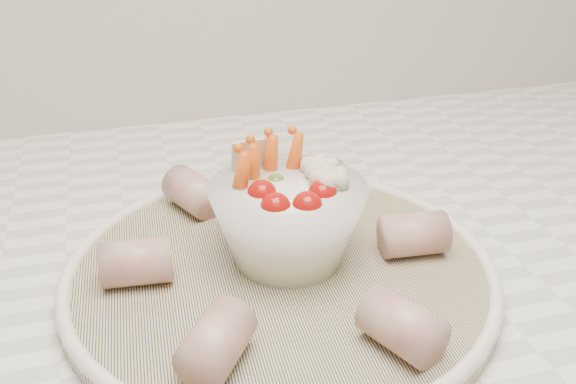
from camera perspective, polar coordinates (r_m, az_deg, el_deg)
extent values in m
cube|color=white|center=(0.64, -13.86, -5.82)|extent=(2.04, 0.62, 0.04)
cylinder|color=navy|center=(0.55, -0.70, -7.28)|extent=(0.38, 0.38, 0.01)
torus|color=white|center=(0.55, -0.71, -6.64)|extent=(0.37, 0.37, 0.01)
sphere|color=#9E0E0A|center=(0.50, -1.12, -1.41)|extent=(0.02, 0.02, 0.02)
sphere|color=#9E0E0A|center=(0.50, 1.72, -1.30)|extent=(0.02, 0.02, 0.02)
sphere|color=#9E0E0A|center=(0.52, 3.08, -0.21)|extent=(0.02, 0.02, 0.02)
sphere|color=#9E0E0A|center=(0.52, -2.32, -0.23)|extent=(0.02, 0.02, 0.02)
sphere|color=#4A6C24|center=(0.54, -1.08, 0.68)|extent=(0.02, 0.02, 0.02)
cone|color=#E15915|center=(0.54, -3.14, 1.82)|extent=(0.02, 0.03, 0.06)
cone|color=#E15915|center=(0.55, -1.56, 2.57)|extent=(0.02, 0.03, 0.06)
cone|color=#E15915|center=(0.56, 0.56, 2.74)|extent=(0.03, 0.03, 0.06)
cone|color=#E15915|center=(0.53, -4.21, 0.97)|extent=(0.03, 0.03, 0.06)
sphere|color=beige|center=(0.55, 2.84, 1.56)|extent=(0.03, 0.03, 0.03)
sphere|color=beige|center=(0.53, 3.75, 0.50)|extent=(0.03, 0.03, 0.03)
cube|color=beige|center=(0.56, -3.13, 2.83)|extent=(0.04, 0.01, 0.04)
cylinder|color=#A14D49|center=(0.57, 11.10, -3.71)|extent=(0.06, 0.04, 0.04)
cylinder|color=#A14D49|center=(0.64, 3.12, 0.72)|extent=(0.06, 0.07, 0.04)
cylinder|color=#A14D49|center=(0.63, -8.46, 0.01)|extent=(0.06, 0.07, 0.04)
cylinder|color=#A14D49|center=(0.54, -13.32, -6.09)|extent=(0.06, 0.04, 0.04)
cylinder|color=#A14D49|center=(0.45, -6.40, -13.15)|extent=(0.06, 0.07, 0.04)
cylinder|color=#A14D49|center=(0.46, 10.10, -11.63)|extent=(0.06, 0.07, 0.04)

